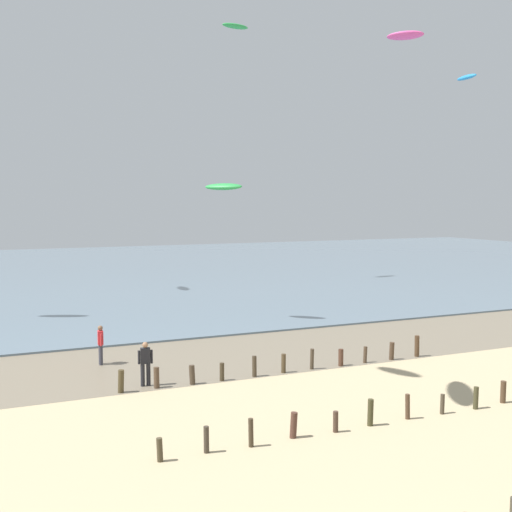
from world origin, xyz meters
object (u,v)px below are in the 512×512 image
(kite_aloft_2, at_px, (405,35))
(kite_aloft_6, at_px, (467,77))
(person_mid_beach, at_px, (145,362))
(kite_aloft_4, at_px, (235,26))
(person_by_waterline, at_px, (101,344))
(kite_aloft_7, at_px, (223,187))

(kite_aloft_2, relative_size, kite_aloft_6, 1.45)
(person_mid_beach, distance_m, kite_aloft_2, 39.13)
(person_mid_beach, xyz_separation_m, kite_aloft_4, (16.14, 28.63, 20.75))
(kite_aloft_2, relative_size, kite_aloft_4, 1.20)
(person_by_waterline, distance_m, kite_aloft_4, 36.29)
(kite_aloft_2, distance_m, kite_aloft_7, 24.90)
(kite_aloft_6, bearing_deg, kite_aloft_2, 5.44)
(kite_aloft_6, relative_size, kite_aloft_7, 0.89)
(kite_aloft_2, bearing_deg, kite_aloft_7, -106.72)
(person_mid_beach, relative_size, kite_aloft_2, 0.58)
(kite_aloft_7, bearing_deg, person_by_waterline, -94.10)
(kite_aloft_2, height_order, kite_aloft_7, kite_aloft_2)
(kite_aloft_4, distance_m, kite_aloft_7, 23.86)
(kite_aloft_4, bearing_deg, person_by_waterline, 46.82)
(person_mid_beach, xyz_separation_m, person_by_waterline, (-0.81, 4.15, 0.00))
(person_mid_beach, height_order, kite_aloft_2, kite_aloft_2)
(kite_aloft_2, bearing_deg, kite_aloft_6, -41.43)
(person_mid_beach, xyz_separation_m, kite_aloft_7, (7.79, 11.05, 6.95))
(kite_aloft_6, distance_m, kite_aloft_7, 21.27)
(person_by_waterline, height_order, kite_aloft_6, kite_aloft_6)
(person_by_waterline, bearing_deg, kite_aloft_7, 38.73)
(person_by_waterline, xyz_separation_m, kite_aloft_2, (28.14, 16.12, 19.32))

